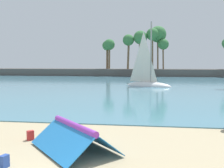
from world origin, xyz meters
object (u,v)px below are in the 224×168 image
Objects in this scene: sailboat_near_shore at (147,80)px; folded_kite at (74,133)px; backpack_spare at (30,135)px; backpack_by_trailer at (4,162)px.

folded_kite is at bearing -95.13° from sailboat_near_shore.
backpack_spare is 0.04× the size of sailboat_near_shore.
backpack_by_trailer is 3.31m from backpack_spare.
sailboat_near_shore is (2.61, 29.06, 0.21)m from folded_kite.
backpack_by_trailer is at bearing -98.23° from sailboat_near_shore.
folded_kite is 29.18m from sailboat_near_shore.
backpack_by_trailer is at bearing -132.10° from folded_kite.
backpack_by_trailer is 0.04× the size of sailboat_near_shore.
sailboat_near_shore reaches higher than backpack_by_trailer.
backpack_spare is (-0.56, 3.26, 0.00)m from backpack_by_trailer.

